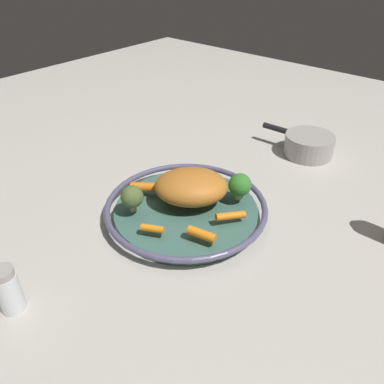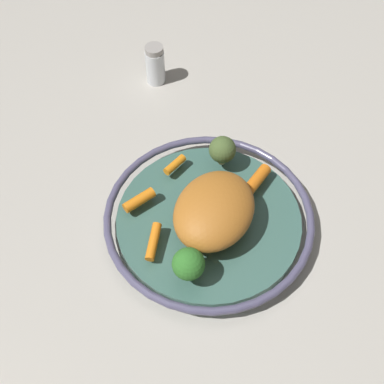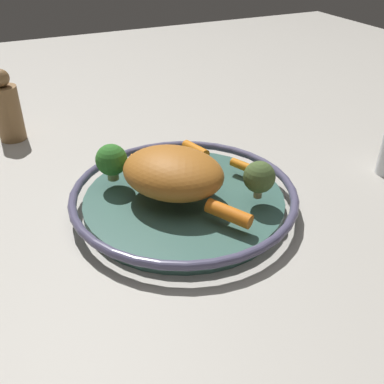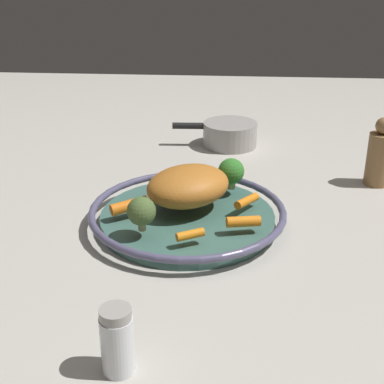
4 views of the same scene
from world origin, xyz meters
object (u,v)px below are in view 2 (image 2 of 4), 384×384
Objects in this scene: serving_bowl at (209,219)px; salt_shaker at (155,65)px; baby_carrot_left at (153,242)px; broccoli_floret_edge at (222,150)px; broccoli_floret_small at (188,264)px; baby_carrot_right at (256,180)px; baby_carrot_back at (139,200)px; roast_chicken_piece at (216,209)px; baby_carrot_center at (175,165)px.

serving_bowl is 4.03× the size of salt_shaker.
baby_carrot_left is 1.08× the size of broccoli_floret_edge.
broccoli_floret_small reaches higher than baby_carrot_left.
broccoli_floret_small is at bearing 49.77° from serving_bowl.
baby_carrot_right is at bearing 98.00° from salt_shaker.
broccoli_floret_edge is (-0.16, -0.03, 0.02)m from baby_carrot_back.
roast_chicken_piece is 0.11m from baby_carrot_left.
baby_carrot_right reaches higher than baby_carrot_back.
broccoli_floret_edge is at bearing 93.28° from salt_shaker.
baby_carrot_back is 0.65× the size of salt_shaker.
baby_carrot_back is 0.17m from broccoli_floret_edge.
roast_chicken_piece reaches higher than baby_carrot_back.
baby_carrot_right is at bearing -156.98° from roast_chicken_piece.
serving_bowl is 0.12m from baby_carrot_center.
baby_carrot_center is 0.78× the size of broccoli_floret_edge.
broccoli_floret_edge reaches higher than salt_shaker.
roast_chicken_piece is at bearing 101.72° from serving_bowl.
broccoli_floret_edge is 0.98× the size of broccoli_floret_small.
roast_chicken_piece is 0.13m from baby_carrot_center.
salt_shaker reaches higher than baby_carrot_left.
serving_bowl is at bearing -170.59° from baby_carrot_left.
baby_carrot_right is 0.21m from baby_carrot_left.
salt_shaker is (0.05, -0.35, -0.00)m from baby_carrot_right.
baby_carrot_right is at bearing 167.86° from baby_carrot_back.
broccoli_floret_edge is (0.03, -0.07, 0.02)m from baby_carrot_right.
broccoli_floret_edge is 0.28m from salt_shaker.
broccoli_floret_small is (-0.03, 0.07, 0.03)m from baby_carrot_left.
baby_carrot_right is at bearing 116.09° from broccoli_floret_edge.
baby_carrot_right is (-0.10, -0.04, -0.02)m from roast_chicken_piece.
baby_carrot_left reaches higher than baby_carrot_center.
salt_shaker reaches higher than serving_bowl.
baby_carrot_center is (-0.08, -0.05, -0.00)m from baby_carrot_back.
baby_carrot_right is 1.12× the size of broccoli_floret_small.
salt_shaker is at bearing -97.67° from serving_bowl.
baby_carrot_left is at bearing 0.04° from roast_chicken_piece.
roast_chicken_piece is 0.40m from salt_shaker.
serving_bowl is at bearing -130.23° from broccoli_floret_small.
baby_carrot_center is (0.01, -0.11, 0.02)m from serving_bowl.
broccoli_floret_small is at bearing 51.76° from broccoli_floret_edge.
salt_shaker is (-0.06, -0.26, 0.00)m from baby_carrot_center.
broccoli_floret_edge is 0.23m from broccoli_floret_small.
baby_carrot_left is at bearing -67.84° from broccoli_floret_small.
baby_carrot_right is at bearing -166.73° from serving_bowl.
broccoli_floret_small is (0.06, 0.20, 0.03)m from baby_carrot_center.
baby_carrot_left is at bearing 85.28° from baby_carrot_back.
broccoli_floret_small is at bearing 112.16° from baby_carrot_left.
broccoli_floret_small is at bearing 74.79° from salt_shaker.
roast_chicken_piece is at bearing 23.02° from baby_carrot_right.
roast_chicken_piece reaches higher than broccoli_floret_edge.
serving_bowl is at bearing 82.33° from salt_shaker.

